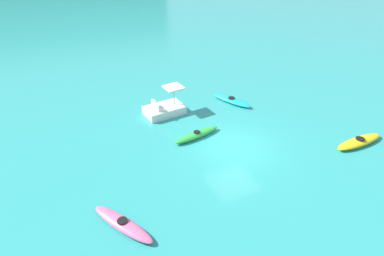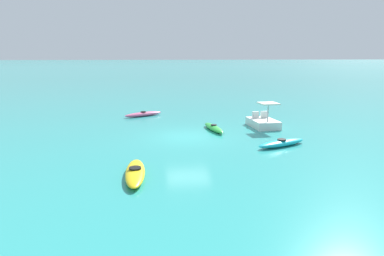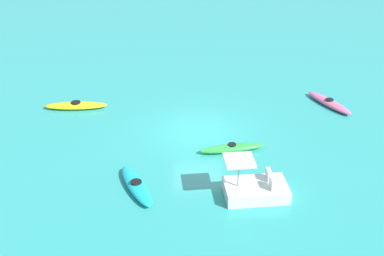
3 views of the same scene
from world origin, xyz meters
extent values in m
plane|color=teal|center=(0.00, 0.00, 0.00)|extent=(600.00, 600.00, 0.00)
ellipsoid|color=#19B7C6|center=(2.58, 4.55, 0.16)|extent=(1.81, 3.01, 0.32)
cylinder|color=black|center=(2.58, 4.55, 0.35)|extent=(0.58, 0.58, 0.05)
ellipsoid|color=green|center=(-1.41, 1.74, 0.16)|extent=(2.96, 1.07, 0.32)
cylinder|color=black|center=(-1.41, 1.74, 0.35)|extent=(0.42, 0.42, 0.05)
ellipsoid|color=pink|center=(-6.84, -2.73, 0.16)|extent=(2.02, 2.99, 0.32)
cylinder|color=black|center=(-6.84, -2.73, 0.35)|extent=(0.55, 0.55, 0.05)
ellipsoid|color=yellow|center=(6.18, -2.68, 0.16)|extent=(3.17, 0.81, 0.32)
cylinder|color=black|center=(6.18, -2.68, 0.35)|extent=(0.49, 0.49, 0.05)
cube|color=white|center=(-2.03, 5.08, 0.25)|extent=(2.53, 1.71, 0.50)
cube|color=white|center=(-2.60, 5.32, 0.72)|extent=(0.20, 0.45, 0.44)
cube|color=white|center=(-2.55, 4.73, 0.72)|extent=(0.20, 0.45, 0.44)
cylinder|color=#B2B2B7|center=(-1.33, 5.14, 1.05)|extent=(0.08, 0.08, 1.10)
cube|color=silver|center=(-1.33, 5.14, 1.64)|extent=(1.20, 1.20, 0.08)
camera|label=1|loc=(-8.18, -11.69, 9.84)|focal=30.08mm
camera|label=2|loc=(18.48, -1.89, 4.58)|focal=31.24mm
camera|label=3|loc=(0.77, 21.60, 11.95)|focal=49.26mm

